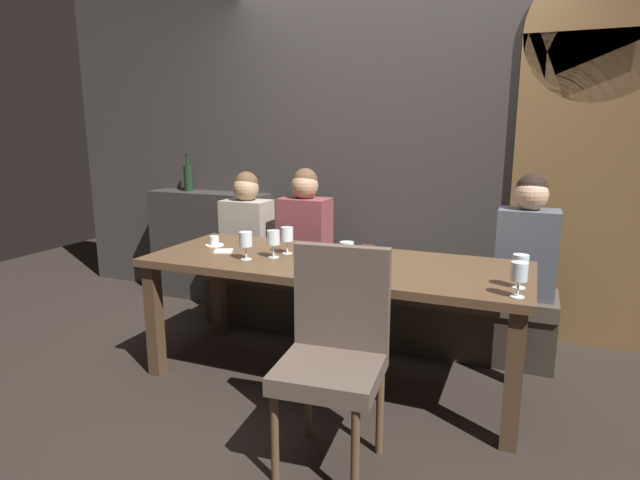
{
  "coord_description": "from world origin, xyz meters",
  "views": [
    {
      "loc": [
        1.05,
        -2.76,
        1.5
      ],
      "look_at": [
        -0.11,
        0.06,
        0.84
      ],
      "focal_mm": 29.41,
      "sensor_mm": 36.0,
      "label": 1
    }
  ],
  "objects": [
    {
      "name": "wine_glass_end_right",
      "position": [
        1.02,
        -0.31,
        0.85
      ],
      "size": [
        0.08,
        0.08,
        0.16
      ],
      "color": "silver",
      "rests_on": "dining_table"
    },
    {
      "name": "back_counter",
      "position": [
        -1.55,
        1.04,
        0.47
      ],
      "size": [
        1.1,
        0.28,
        0.95
      ],
      "primitive_type": "cube",
      "color": "#2F2B29",
      "rests_on": "ground"
    },
    {
      "name": "fork_on_table",
      "position": [
        -0.02,
        0.26,
        0.74
      ],
      "size": [
        0.05,
        0.17,
        0.01
      ],
      "primitive_type": "cube",
      "rotation": [
        0.0,
        0.0,
        -0.21
      ],
      "color": "silver",
      "rests_on": "dining_table"
    },
    {
      "name": "back_wall_tiled",
      "position": [
        0.0,
        1.22,
        1.5
      ],
      "size": [
        6.0,
        0.12,
        3.0
      ],
      "primitive_type": "cube",
      "color": "#383330",
      "rests_on": "ground"
    },
    {
      "name": "wine_glass_end_left",
      "position": [
        0.15,
        -0.2,
        0.85
      ],
      "size": [
        0.08,
        0.08,
        0.16
      ],
      "color": "silver",
      "rests_on": "dining_table"
    },
    {
      "name": "wine_glass_center_back",
      "position": [
        -0.35,
        -0.07,
        0.85
      ],
      "size": [
        0.08,
        0.08,
        0.16
      ],
      "color": "silver",
      "rests_on": "dining_table"
    },
    {
      "name": "wine_glass_far_left",
      "position": [
        -0.48,
        -0.17,
        0.86
      ],
      "size": [
        0.08,
        0.08,
        0.16
      ],
      "color": "silver",
      "rests_on": "dining_table"
    },
    {
      "name": "banquette_bench",
      "position": [
        0.0,
        0.7,
        0.23
      ],
      "size": [
        2.5,
        0.44,
        0.45
      ],
      "color": "#312A23",
      "rests_on": "ground"
    },
    {
      "name": "diner_bearded",
      "position": [
        -0.5,
        0.72,
        0.81
      ],
      "size": [
        0.36,
        0.24,
        0.76
      ],
      "color": "brown",
      "rests_on": "banquette_bench"
    },
    {
      "name": "folded_napkin",
      "position": [
        -0.71,
        -0.05,
        0.74
      ],
      "size": [
        0.14,
        0.14,
        0.01
      ],
      "primitive_type": "cube",
      "rotation": [
        0.0,
        0.0,
        0.44
      ],
      "color": "silver",
      "rests_on": "dining_table"
    },
    {
      "name": "dessert_plate",
      "position": [
        0.13,
        0.25,
        0.75
      ],
      "size": [
        0.19,
        0.19,
        0.05
      ],
      "color": "white",
      "rests_on": "dining_table"
    },
    {
      "name": "wine_glass_center_front",
      "position": [
        -0.32,
        0.05,
        0.86
      ],
      "size": [
        0.08,
        0.08,
        0.16
      ],
      "color": "silver",
      "rests_on": "dining_table"
    },
    {
      "name": "arched_door",
      "position": [
        1.35,
        1.15,
        1.36
      ],
      "size": [
        0.9,
        0.05,
        2.55
      ],
      "color": "brown",
      "rests_on": "ground"
    },
    {
      "name": "dining_table",
      "position": [
        0.0,
        0.0,
        0.65
      ],
      "size": [
        2.2,
        0.84,
        0.74
      ],
      "color": "#493422",
      "rests_on": "ground"
    },
    {
      "name": "diner_redhead",
      "position": [
        -0.98,
        0.71,
        0.79
      ],
      "size": [
        0.36,
        0.24,
        0.72
      ],
      "color": "#9E9384",
      "rests_on": "banquette_bench"
    },
    {
      "name": "wine_bottle_dark_red",
      "position": [
        -1.76,
        1.05,
        1.07
      ],
      "size": [
        0.08,
        0.08,
        0.33
      ],
      "color": "black",
      "rests_on": "back_counter"
    },
    {
      "name": "espresso_cup",
      "position": [
        -0.86,
        0.07,
        0.77
      ],
      "size": [
        0.12,
        0.12,
        0.06
      ],
      "color": "white",
      "rests_on": "dining_table"
    },
    {
      "name": "wine_glass_near_right",
      "position": [
        1.02,
        -0.16,
        0.85
      ],
      "size": [
        0.08,
        0.08,
        0.16
      ],
      "color": "silver",
      "rests_on": "dining_table"
    },
    {
      "name": "diner_far_end",
      "position": [
        1.04,
        0.67,
        0.81
      ],
      "size": [
        0.36,
        0.24,
        0.77
      ],
      "color": "#4C515B",
      "rests_on": "banquette_bench"
    },
    {
      "name": "chair_near_side",
      "position": [
        0.28,
        -0.72,
        0.56
      ],
      "size": [
        0.48,
        0.48,
        0.98
      ],
      "color": "brown",
      "rests_on": "ground"
    },
    {
      "name": "ground",
      "position": [
        0.0,
        0.0,
        0.0
      ],
      "size": [
        9.0,
        9.0,
        0.0
      ],
      "primitive_type": "plane",
      "color": "black"
    }
  ]
}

